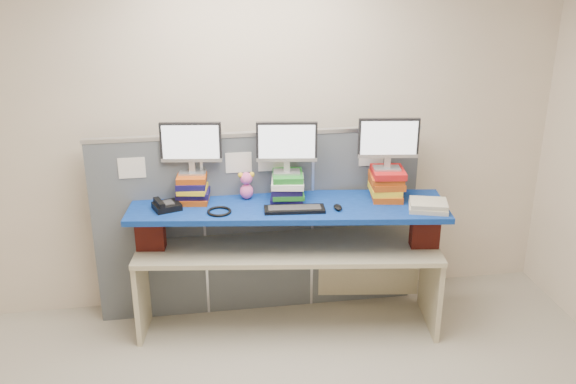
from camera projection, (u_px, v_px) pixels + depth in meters
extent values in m
cube|color=beige|center=(297.00, 250.00, 3.28)|extent=(5.00, 4.00, 2.80)
cube|color=#4E555C|center=(149.00, 232.00, 5.03)|extent=(0.85, 0.05, 1.50)
cube|color=#4E555C|center=(259.00, 225.00, 5.15)|extent=(0.85, 0.05, 1.50)
cube|color=#4E555C|center=(363.00, 219.00, 5.28)|extent=(0.85, 0.05, 1.50)
cube|color=silver|center=(257.00, 134.00, 4.88)|extent=(2.60, 0.06, 0.03)
cube|color=white|center=(132.00, 168.00, 4.79)|extent=(0.20, 0.00, 0.16)
cube|color=white|center=(239.00, 163.00, 4.90)|extent=(0.20, 0.00, 0.16)
cube|color=white|center=(271.00, 161.00, 4.94)|extent=(0.20, 0.00, 0.16)
cube|color=white|center=(371.00, 156.00, 5.06)|extent=(0.20, 0.00, 0.16)
cube|color=#C4B996|center=(288.00, 247.00, 4.94)|extent=(2.38, 0.99, 0.04)
cube|color=#C4B996|center=(144.00, 288.00, 5.05)|extent=(0.12, 0.62, 0.66)
cube|color=#C4B996|center=(431.00, 285.00, 5.09)|extent=(0.12, 0.62, 0.66)
cube|color=maroon|center=(150.00, 231.00, 4.82)|extent=(0.23, 0.14, 0.29)
cube|color=maroon|center=(425.00, 229.00, 4.86)|extent=(0.23, 0.14, 0.29)
cube|color=navy|center=(288.00, 207.00, 4.82)|extent=(2.43, 0.92, 0.04)
cube|color=#AE4410|center=(195.00, 197.00, 4.90)|extent=(0.25, 0.33, 0.04)
cube|color=#151048|center=(194.00, 191.00, 4.89)|extent=(0.28, 0.31, 0.05)
cube|color=yellow|center=(193.00, 187.00, 4.87)|extent=(0.26, 0.33, 0.04)
cube|color=#151048|center=(192.00, 182.00, 4.85)|extent=(0.25, 0.32, 0.05)
cube|color=#AE4410|center=(192.00, 176.00, 4.84)|extent=(0.24, 0.29, 0.04)
cube|color=#151048|center=(287.00, 196.00, 4.92)|extent=(0.29, 0.31, 0.03)
cube|color=#207927|center=(288.00, 193.00, 4.90)|extent=(0.27, 0.30, 0.04)
cube|color=#151048|center=(287.00, 187.00, 4.89)|extent=(0.26, 0.29, 0.05)
cube|color=white|center=(288.00, 182.00, 4.87)|extent=(0.29, 0.33, 0.05)
cube|color=#207927|center=(288.00, 176.00, 4.86)|extent=(0.26, 0.30, 0.05)
cube|color=#AE4410|center=(386.00, 195.00, 4.94)|extent=(0.27, 0.33, 0.05)
cube|color=yellow|center=(385.00, 189.00, 4.91)|extent=(0.25, 0.28, 0.05)
cube|color=#AE4410|center=(387.00, 183.00, 4.90)|extent=(0.26, 0.29, 0.05)
cube|color=#AE4410|center=(386.00, 177.00, 4.89)|extent=(0.28, 0.30, 0.04)
cube|color=red|center=(388.00, 172.00, 4.86)|extent=(0.27, 0.31, 0.05)
cube|color=#AAAAAF|center=(193.00, 172.00, 4.84)|extent=(0.22, 0.15, 0.01)
cube|color=#AAAAAF|center=(192.00, 166.00, 4.82)|extent=(0.05, 0.04, 0.08)
cube|color=black|center=(191.00, 142.00, 4.75)|extent=(0.45, 0.09, 0.30)
cube|color=silver|center=(191.00, 143.00, 4.73)|extent=(0.41, 0.06, 0.26)
cube|color=#AAAAAF|center=(287.00, 172.00, 4.85)|extent=(0.22, 0.15, 0.01)
cube|color=#AAAAAF|center=(287.00, 166.00, 4.83)|extent=(0.05, 0.04, 0.08)
cube|color=black|center=(287.00, 142.00, 4.76)|extent=(0.45, 0.09, 0.30)
cube|color=silver|center=(287.00, 142.00, 4.75)|extent=(0.41, 0.06, 0.26)
cube|color=#AAAAAF|center=(387.00, 168.00, 4.85)|extent=(0.22, 0.15, 0.01)
cube|color=#AAAAAF|center=(387.00, 162.00, 4.84)|extent=(0.05, 0.04, 0.08)
cube|color=black|center=(389.00, 138.00, 4.77)|extent=(0.45, 0.09, 0.30)
cube|color=silver|center=(389.00, 139.00, 4.75)|extent=(0.41, 0.06, 0.26)
cube|color=black|center=(295.00, 209.00, 4.70)|extent=(0.46, 0.19, 0.02)
cube|color=#303033|center=(295.00, 207.00, 4.69)|extent=(0.39, 0.13, 0.00)
ellipsoid|color=black|center=(338.00, 207.00, 4.72)|extent=(0.09, 0.12, 0.03)
cube|color=black|center=(167.00, 206.00, 4.72)|extent=(0.23, 0.22, 0.05)
cube|color=#303033|center=(167.00, 203.00, 4.71)|extent=(0.12, 0.12, 0.01)
cube|color=black|center=(159.00, 203.00, 4.68)|extent=(0.09, 0.17, 0.03)
torus|color=black|center=(219.00, 211.00, 4.67)|extent=(0.19, 0.19, 0.02)
ellipsoid|color=pink|center=(247.00, 191.00, 4.90)|extent=(0.10, 0.09, 0.12)
sphere|color=pink|center=(246.00, 178.00, 4.87)|extent=(0.09, 0.09, 0.09)
sphere|color=yellow|center=(241.00, 175.00, 4.85)|extent=(0.04, 0.04, 0.04)
sphere|color=yellow|center=(252.00, 175.00, 4.86)|extent=(0.04, 0.04, 0.04)
cube|color=beige|center=(428.00, 208.00, 4.71)|extent=(0.33, 0.29, 0.03)
cube|color=beige|center=(429.00, 203.00, 4.70)|extent=(0.32, 0.28, 0.03)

